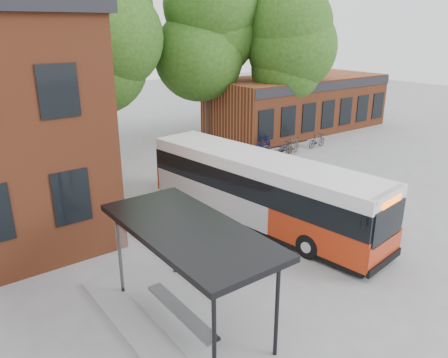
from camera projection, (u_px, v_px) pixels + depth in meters
ground at (284, 258)px, 15.18m from camera, size 100.00×100.00×0.00m
shop_row at (298, 103)px, 33.57m from camera, size 14.00×6.20×4.00m
bus_shelter at (190, 276)px, 11.39m from camera, size 3.60×7.00×2.90m
bike_rail at (279, 149)px, 27.91m from camera, size 5.20×0.10×0.38m
tree_1 at (105, 68)px, 26.84m from camera, size 7.92×7.92×10.40m
tree_2 at (208, 59)px, 29.95m from camera, size 7.92×7.92×11.00m
tree_3 at (301, 72)px, 30.05m from camera, size 7.04×7.04×9.28m
city_bus at (260, 190)px, 17.52m from camera, size 3.73×11.12×2.77m
bicycle_0 at (259, 149)px, 26.77m from camera, size 1.87×0.86×0.95m
bicycle_2 at (283, 149)px, 26.85m from camera, size 1.70×0.71×0.87m
bicycle_3 at (263, 143)px, 28.05m from camera, size 1.67×0.76×0.97m
bicycle_4 at (285, 149)px, 27.06m from camera, size 1.63×0.77×0.83m
bicycle_5 at (293, 146)px, 27.17m from camera, size 1.92×1.13×1.11m
bicycle_7 at (317, 141)px, 28.78m from camera, size 1.58×0.49×0.94m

